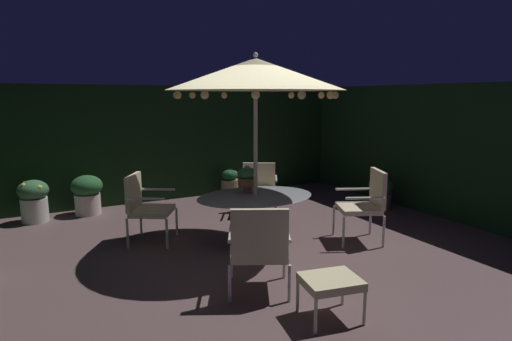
# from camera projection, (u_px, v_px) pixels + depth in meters

# --- Properties ---
(ground_plane) EXTENTS (7.90, 7.55, 0.02)m
(ground_plane) POSITION_uv_depth(u_px,v_px,m) (255.00, 253.00, 5.74)
(ground_plane) COLOR brown
(hedge_backdrop_rear) EXTENTS (7.90, 0.30, 2.31)m
(hedge_backdrop_rear) POSITION_uv_depth(u_px,v_px,m) (173.00, 143.00, 8.69)
(hedge_backdrop_rear) COLOR black
(hedge_backdrop_rear) RESTS_ON ground_plane
(hedge_backdrop_right) EXTENTS (0.30, 7.55, 2.31)m
(hedge_backdrop_right) POSITION_uv_depth(u_px,v_px,m) (449.00, 151.00, 7.29)
(hedge_backdrop_right) COLOR black
(hedge_backdrop_right) RESTS_ON ground_plane
(patio_dining_table) EXTENTS (1.72, 1.26, 0.71)m
(patio_dining_table) POSITION_uv_depth(u_px,v_px,m) (256.00, 204.00, 6.02)
(patio_dining_table) COLOR beige
(patio_dining_table) RESTS_ON ground_plane
(patio_umbrella) EXTENTS (2.45, 2.45, 2.68)m
(patio_umbrella) POSITION_uv_depth(u_px,v_px,m) (256.00, 75.00, 5.70)
(patio_umbrella) COLOR silver
(patio_umbrella) RESTS_ON ground_plane
(centerpiece_planter) EXTENTS (0.29, 0.29, 0.40)m
(centerpiece_planter) POSITION_uv_depth(u_px,v_px,m) (247.00, 177.00, 6.12)
(centerpiece_planter) COLOR #A1694C
(centerpiece_planter) RESTS_ON patio_dining_table
(patio_chair_north) EXTENTS (0.79, 0.80, 1.06)m
(patio_chair_north) POSITION_uv_depth(u_px,v_px,m) (366.00, 201.00, 6.10)
(patio_chair_north) COLOR silver
(patio_chair_north) RESTS_ON ground_plane
(patio_chair_northeast) EXTENTS (0.85, 0.83, 0.90)m
(patio_chair_northeast) POSITION_uv_depth(u_px,v_px,m) (259.00, 185.00, 7.60)
(patio_chair_northeast) COLOR beige
(patio_chair_northeast) RESTS_ON ground_plane
(patio_chair_east) EXTENTS (0.82, 0.83, 0.99)m
(patio_chair_east) POSITION_uv_depth(u_px,v_px,m) (145.00, 204.00, 6.09)
(patio_chair_east) COLOR beige
(patio_chair_east) RESTS_ON ground_plane
(patio_chair_southeast) EXTENTS (0.85, 0.83, 0.99)m
(patio_chair_southeast) POSITION_uv_depth(u_px,v_px,m) (259.00, 245.00, 4.44)
(patio_chair_southeast) COLOR silver
(patio_chair_southeast) RESTS_ON ground_plane
(ottoman_footrest) EXTENTS (0.60, 0.53, 0.42)m
(ottoman_footrest) POSITION_uv_depth(u_px,v_px,m) (331.00, 283.00, 3.98)
(ottoman_footrest) COLOR beige
(ottoman_footrest) RESTS_ON ground_plane
(potted_plant_right_far) EXTENTS (0.49, 0.49, 0.72)m
(potted_plant_right_far) POSITION_uv_depth(u_px,v_px,m) (34.00, 199.00, 7.09)
(potted_plant_right_far) COLOR silver
(potted_plant_right_far) RESTS_ON ground_plane
(potted_plant_left_far) EXTENTS (0.37, 0.37, 0.57)m
(potted_plant_left_far) POSITION_uv_depth(u_px,v_px,m) (230.00, 183.00, 8.95)
(potted_plant_left_far) COLOR #7C714F
(potted_plant_left_far) RESTS_ON ground_plane
(potted_plant_back_center) EXTENTS (0.54, 0.54, 0.71)m
(potted_plant_back_center) POSITION_uv_depth(u_px,v_px,m) (87.00, 193.00, 7.55)
(potted_plant_back_center) COLOR beige
(potted_plant_back_center) RESTS_ON ground_plane
(potted_plant_front_corner) EXTENTS (0.47, 0.47, 0.61)m
(potted_plant_front_corner) POSITION_uv_depth(u_px,v_px,m) (381.00, 192.00, 7.89)
(potted_plant_front_corner) COLOR #7B6E53
(potted_plant_front_corner) RESTS_ON ground_plane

